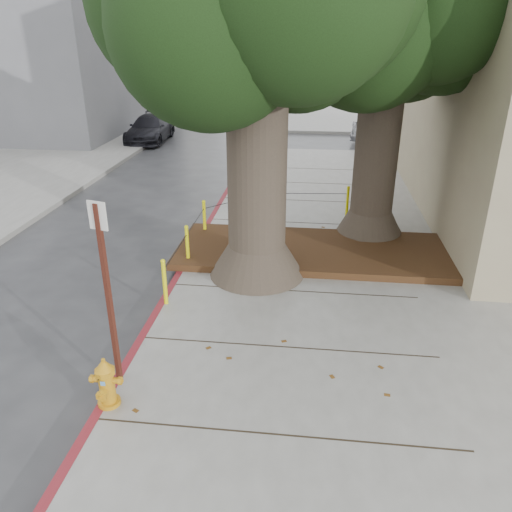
{
  "coord_description": "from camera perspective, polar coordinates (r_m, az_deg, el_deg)",
  "views": [
    {
      "loc": [
        0.82,
        -6.99,
        4.98
      ],
      "look_at": [
        -0.18,
        1.54,
        1.1
      ],
      "focal_mm": 35.0,
      "sensor_mm": 36.0,
      "label": 1
    }
  ],
  "objects": [
    {
      "name": "car_red",
      "position": [
        26.55,
        26.66,
        12.19
      ],
      "size": [
        3.38,
        1.41,
        1.09
      ],
      "primitive_type": "imported",
      "rotation": [
        0.0,
        0.0,
        1.65
      ],
      "color": "maroon",
      "rests_on": "ground"
    },
    {
      "name": "bollard_ring",
      "position": [
        12.27,
        -1.62,
        3.72
      ],
      "size": [
        3.79,
        5.39,
        0.95
      ],
      "color": "yellow",
      "rests_on": "sidewalk_main"
    },
    {
      "name": "car_dark",
      "position": [
        25.82,
        -12.02,
        14.06
      ],
      "size": [
        1.85,
        4.29,
        1.23
      ],
      "primitive_type": "imported",
      "rotation": [
        0.0,
        0.0,
        0.03
      ],
      "color": "black",
      "rests_on": "ground"
    },
    {
      "name": "planter_bed",
      "position": [
        11.88,
        6.54,
        0.58
      ],
      "size": [
        6.4,
        2.6,
        0.16
      ],
      "primitive_type": "cube",
      "color": "black",
      "rests_on": "sidewalk_main"
    },
    {
      "name": "car_silver",
      "position": [
        25.27,
        15.46,
        13.67
      ],
      "size": [
        4.15,
        2.01,
        1.37
      ],
      "primitive_type": "imported",
      "rotation": [
        0.0,
        0.0,
        1.47
      ],
      "color": "#A1A0A5",
      "rests_on": "ground"
    },
    {
      "name": "ground",
      "position": [
        8.62,
        0.02,
        -10.96
      ],
      "size": [
        140.0,
        140.0,
        0.0
      ],
      "primitive_type": "plane",
      "color": "#28282B",
      "rests_on": "ground"
    },
    {
      "name": "fire_hydrant",
      "position": [
        7.44,
        -16.74,
        -13.69
      ],
      "size": [
        0.4,
        0.35,
        0.76
      ],
      "rotation": [
        0.0,
        0.0,
        0.0
      ],
      "color": "orange",
      "rests_on": "sidewalk_main"
    },
    {
      "name": "tree_near",
      "position": [
        9.85,
        2.34,
        26.67
      ],
      "size": [
        4.5,
        3.8,
        7.68
      ],
      "color": "#4C3F33",
      "rests_on": "sidewalk_main"
    },
    {
      "name": "building_far_grey",
      "position": [
        33.04,
        -24.13,
        24.19
      ],
      "size": [
        12.0,
        16.0,
        12.0
      ],
      "primitive_type": "cube",
      "color": "slate",
      "rests_on": "ground"
    },
    {
      "name": "tree_far",
      "position": [
        12.45,
        16.52,
        23.6
      ],
      "size": [
        4.5,
        3.8,
        7.17
      ],
      "color": "#4C3F33",
      "rests_on": "sidewalk_main"
    },
    {
      "name": "signpost",
      "position": [
        7.23,
        -16.65,
        -3.29
      ],
      "size": [
        0.28,
        0.1,
        2.83
      ],
      "rotation": [
        0.0,
        0.0,
        -0.27
      ],
      "color": "#471911",
      "rests_on": "sidewalk_main"
    },
    {
      "name": "building_far_white",
      "position": [
        55.02,
        -13.63,
        26.33
      ],
      "size": [
        12.0,
        18.0,
        15.0
      ],
      "primitive_type": "cube",
      "color": "silver",
      "rests_on": "ground"
    },
    {
      "name": "sidewalk_far",
      "position": [
        37.67,
        15.16,
        16.02
      ],
      "size": [
        16.0,
        20.0,
        0.15
      ],
      "primitive_type": "cube",
      "color": "slate",
      "rests_on": "ground"
    },
    {
      "name": "curb_red",
      "position": [
        11.05,
        -8.81,
        -2.35
      ],
      "size": [
        0.14,
        26.0,
        0.16
      ],
      "primitive_type": "cube",
      "color": "maroon",
      "rests_on": "ground"
    }
  ]
}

